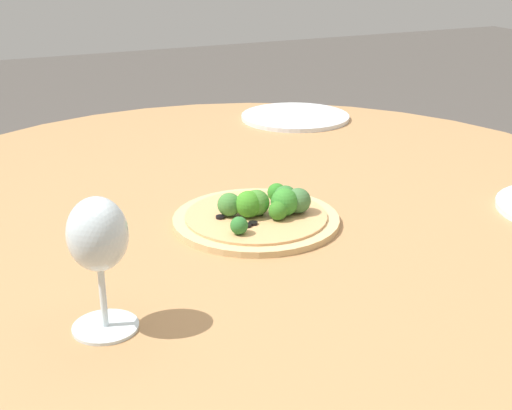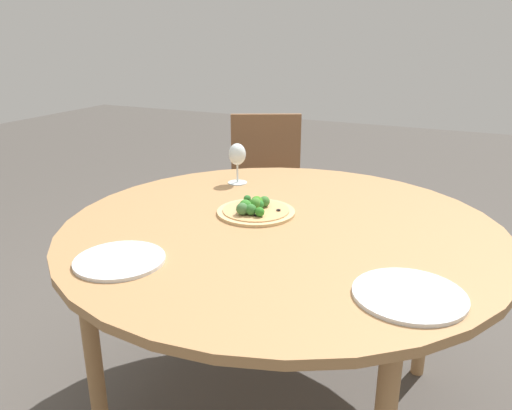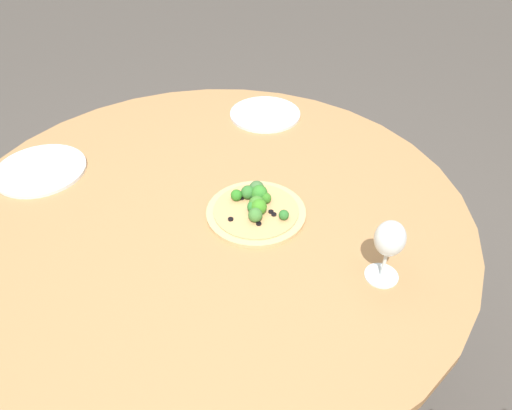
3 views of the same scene
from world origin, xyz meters
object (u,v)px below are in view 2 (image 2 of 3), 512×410
Objects in this scene: chair at (266,191)px; plate_near at (120,260)px; wine_glass at (237,156)px; plate_far at (409,295)px; pizza at (255,209)px.

plate_near is (-0.20, 1.42, 0.24)m from chair.
wine_glass is 1.01m from plate_far.
wine_glass is (0.21, -0.30, 0.10)m from pizza.
wine_glass reaches higher than plate_far.
chair is 3.39× the size of plate_far.
chair is at bearing -76.65° from wine_glass.
chair reaches higher than pizza.
plate_near and plate_far have the same top height.
plate_far is (-0.77, 0.64, -0.11)m from wine_glass.
wine_glass is at bearing -54.21° from pizza.
wine_glass is at bearing -40.05° from plate_far.
wine_glass is (-0.15, 0.64, 0.35)m from chair.
plate_near is (0.17, 0.48, -0.01)m from pizza.
pizza reaches higher than plate_far.
chair is 0.75m from wine_glass.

